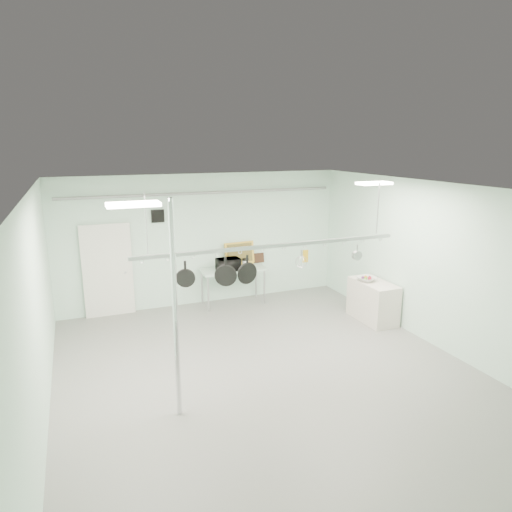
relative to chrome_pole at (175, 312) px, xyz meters
name	(u,v)px	position (x,y,z in m)	size (l,w,h in m)	color
floor	(269,374)	(1.70, 0.60, -1.60)	(8.00, 8.00, 0.00)	gray
ceiling	(270,189)	(1.70, 0.60, 1.59)	(7.00, 8.00, 0.02)	silver
back_wall	(204,240)	(1.70, 4.59, 0.00)	(7.00, 0.02, 3.20)	silver
right_wall	(435,265)	(5.19, 0.60, 0.00)	(0.02, 8.00, 3.20)	silver
door	(108,271)	(-0.60, 4.54, -0.55)	(1.10, 0.10, 2.20)	silver
wall_vent	(158,216)	(0.60, 4.57, 0.65)	(0.30, 0.04, 0.30)	black
conduit_pipe	(204,193)	(1.70, 4.50, 1.15)	(0.07, 0.07, 6.60)	gray
chrome_pole	(175,312)	(0.00, 0.00, 0.00)	(0.08, 0.08, 3.20)	silver
prep_table	(233,271)	(2.30, 4.20, -0.77)	(1.60, 0.70, 0.91)	#A2BFAC
side_cabinet	(373,301)	(4.85, 2.00, -1.15)	(0.60, 1.20, 0.90)	beige
pot_rack	(273,244)	(1.90, 0.90, 0.63)	(4.80, 0.06, 1.00)	#B7B7BC
light_panel_left	(133,204)	(-0.50, -0.20, 1.56)	(0.65, 0.30, 0.05)	white
light_panel_right	(374,183)	(4.10, 1.20, 1.56)	(0.65, 0.30, 0.05)	white
microwave	(228,264)	(2.14, 4.08, -0.54)	(0.54, 0.37, 0.30)	black
coffee_canister	(245,265)	(2.57, 4.05, -0.58)	(0.15, 0.15, 0.22)	silver
painting_large	(240,253)	(2.58, 4.50, -0.41)	(0.78, 0.05, 0.58)	gold
painting_small	(258,258)	(3.09, 4.50, -0.57)	(0.30, 0.04, 0.25)	black
fruit_bowl	(367,279)	(4.73, 2.11, -0.65)	(0.41, 0.41, 0.10)	silver
skillet_left	(185,274)	(0.37, 0.90, 0.28)	(0.31, 0.06, 0.42)	black
skillet_mid	(226,272)	(1.04, 0.90, 0.23)	(0.37, 0.06, 0.50)	black
skillet_right	(247,269)	(1.42, 0.90, 0.24)	(0.37, 0.06, 0.50)	black
whisk	(301,260)	(2.44, 0.90, 0.30)	(0.21, 0.21, 0.36)	silver
grater	(305,256)	(2.52, 0.90, 0.36)	(0.10, 0.02, 0.24)	gold
saucepan	(357,253)	(3.59, 0.90, 0.33)	(0.17, 0.10, 0.31)	#B9BABE
fruit_cluster	(367,277)	(4.73, 2.11, -0.61)	(0.24, 0.24, 0.09)	maroon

